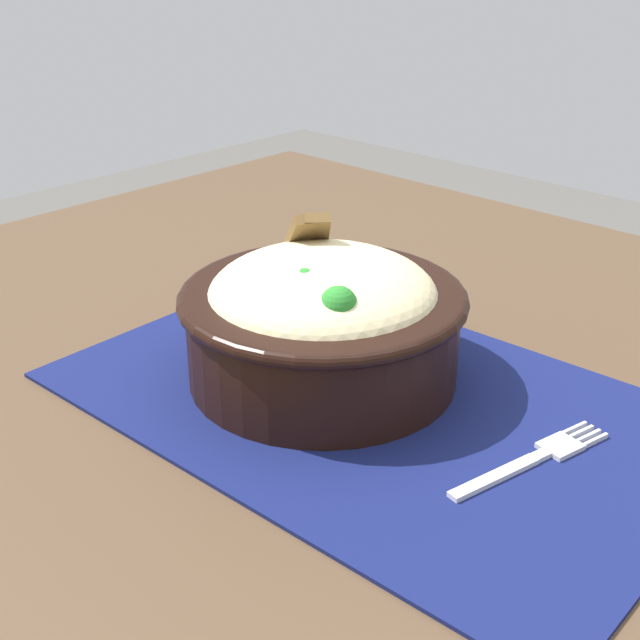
% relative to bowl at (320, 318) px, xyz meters
% --- Properties ---
extents(table, '(1.12, 0.98, 0.76)m').
position_rel_bowl_xyz_m(table, '(0.03, 0.00, -0.13)').
color(table, '#4C3826').
rests_on(table, ground_plane).
extents(placemat, '(0.47, 0.31, 0.00)m').
position_rel_bowl_xyz_m(placemat, '(0.05, 0.00, -0.05)').
color(placemat, '#11194C').
rests_on(placemat, table).
extents(bowl, '(0.22, 0.22, 0.12)m').
position_rel_bowl_xyz_m(bowl, '(0.00, 0.00, 0.00)').
color(bowl, black).
rests_on(bowl, placemat).
extents(fork, '(0.04, 0.14, 0.00)m').
position_rel_bowl_xyz_m(fork, '(0.18, 0.02, -0.05)').
color(fork, silver).
rests_on(fork, placemat).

